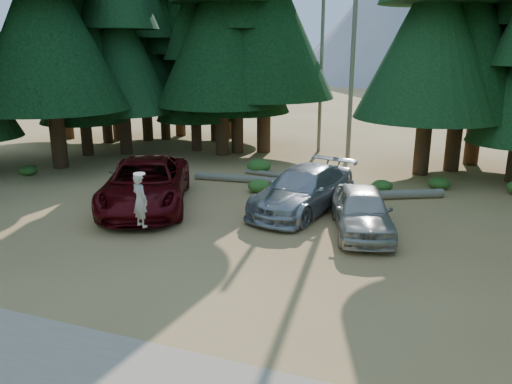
% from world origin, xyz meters
% --- Properties ---
extents(ground, '(160.00, 160.00, 0.00)m').
position_xyz_m(ground, '(0.00, 0.00, 0.00)').
color(ground, '#9F7243').
rests_on(ground, ground).
extents(forest_belt_north, '(36.00, 7.00, 22.00)m').
position_xyz_m(forest_belt_north, '(0.00, 15.00, 0.00)').
color(forest_belt_north, black).
rests_on(forest_belt_north, ground).
extents(snag_front, '(0.24, 0.24, 12.00)m').
position_xyz_m(snag_front, '(0.80, 14.50, 6.00)').
color(snag_front, gray).
rests_on(snag_front, ground).
extents(snag_back, '(0.20, 0.20, 10.00)m').
position_xyz_m(snag_back, '(-1.20, 16.00, 5.00)').
color(snag_back, gray).
rests_on(snag_back, ground).
extents(mountain_peak, '(48.00, 50.00, 28.00)m').
position_xyz_m(mountain_peak, '(-2.59, 88.23, 12.71)').
color(mountain_peak, gray).
rests_on(mountain_peak, ground).
extents(red_pickup, '(5.45, 7.17, 1.81)m').
position_xyz_m(red_pickup, '(-4.89, 3.22, 0.90)').
color(red_pickup, '#53070B').
rests_on(red_pickup, ground).
extents(silver_minivan_center, '(3.51, 5.93, 1.61)m').
position_xyz_m(silver_minivan_center, '(0.87, 4.84, 0.81)').
color(silver_minivan_center, '#A5A7AD').
rests_on(silver_minivan_center, ground).
extents(silver_minivan_right, '(2.92, 4.74, 1.51)m').
position_xyz_m(silver_minivan_right, '(3.27, 3.31, 0.75)').
color(silver_minivan_right, beige).
rests_on(silver_minivan_right, ground).
extents(frisbee_player, '(0.72, 0.61, 1.69)m').
position_xyz_m(frisbee_player, '(-3.03, 0.00, 1.39)').
color(frisbee_player, beige).
rests_on(frisbee_player, ground).
extents(log_left, '(4.59, 0.78, 0.33)m').
position_xyz_m(log_left, '(-2.76, 7.83, 0.16)').
color(log_left, gray).
rests_on(log_left, ground).
extents(log_mid, '(3.00, 0.62, 0.25)m').
position_xyz_m(log_mid, '(-1.74, 9.24, 0.12)').
color(log_mid, gray).
rests_on(log_mid, ground).
extents(log_right, '(5.30, 2.89, 0.37)m').
position_xyz_m(log_right, '(3.22, 7.19, 0.18)').
color(log_right, gray).
rests_on(log_right, ground).
extents(shrub_far_left, '(0.96, 0.96, 0.53)m').
position_xyz_m(shrub_far_left, '(-7.09, 6.03, 0.26)').
color(shrub_far_left, '#255E1C').
rests_on(shrub_far_left, ground).
extents(shrub_left, '(0.96, 0.96, 0.53)m').
position_xyz_m(shrub_left, '(-1.53, 6.60, 0.26)').
color(shrub_left, '#255E1C').
rests_on(shrub_left, ground).
extents(shrub_center_left, '(1.19, 1.19, 0.66)m').
position_xyz_m(shrub_center_left, '(-2.70, 9.83, 0.33)').
color(shrub_center_left, '#255E1C').
rests_on(shrub_center_left, ground).
extents(shrub_center_right, '(0.88, 0.88, 0.48)m').
position_xyz_m(shrub_center_right, '(3.35, 8.53, 0.24)').
color(shrub_center_right, '#255E1C').
rests_on(shrub_center_right, ground).
extents(shrub_right, '(0.92, 0.92, 0.51)m').
position_xyz_m(shrub_right, '(5.62, 9.79, 0.25)').
color(shrub_right, '#255E1C').
rests_on(shrub_right, ground).
extents(shrub_edge_west, '(0.86, 0.86, 0.47)m').
position_xyz_m(shrub_edge_west, '(-12.93, 5.50, 0.24)').
color(shrub_edge_west, '#255E1C').
rests_on(shrub_edge_west, ground).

